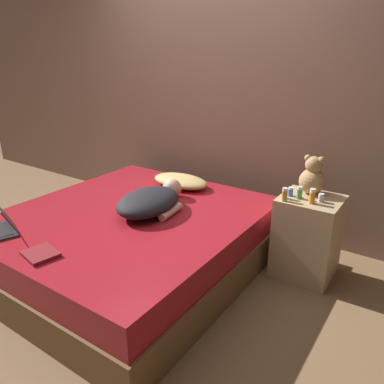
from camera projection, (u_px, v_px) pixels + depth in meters
The scene contains 15 objects.
ground_plane at pixel (134, 266), 3.04m from camera, with size 12.00×12.00×0.00m, color brown.
wall_back at pixel (217, 90), 3.57m from camera, with size 8.00×0.06×2.60m.
bed at pixel (132, 241), 2.96m from camera, with size 1.79×1.97×0.48m.
nightstand at pixel (307, 237), 2.85m from camera, with size 0.43×0.42×0.63m.
pillow at pixel (180, 181), 3.42m from camera, with size 0.55×0.32×0.10m.
person_lying at pixel (151, 201), 2.88m from camera, with size 0.47×0.75×0.17m.
laptop at pixel (2, 226), 2.56m from camera, with size 0.35×0.29×0.20m.
teddy_bear at pixel (312, 177), 2.78m from camera, with size 0.19×0.19×0.29m.
bottle_clear at pixel (321, 198), 2.66m from camera, with size 0.04×0.04×0.06m.
bottle_blue at pixel (290, 192), 2.77m from camera, with size 0.04×0.04×0.07m.
bottle_green at pixel (300, 193), 2.71m from camera, with size 0.04×0.04×0.09m.
bottle_white at pixel (285, 194), 2.72m from camera, with size 0.04×0.04×0.08m.
bottle_orange at pixel (312, 196), 2.62m from camera, with size 0.04×0.04×0.11m.
bottle_amber at pixel (284, 195), 2.67m from camera, with size 0.04×0.04×0.10m.
book at pixel (40, 254), 2.27m from camera, with size 0.24×0.21×0.02m.
Camera 1 is at (1.88, -1.91, 1.64)m, focal length 35.00 mm.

